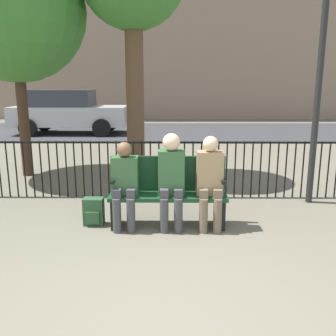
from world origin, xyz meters
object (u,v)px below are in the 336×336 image
Objects in this scene: tree_1 at (14,11)px; seated_person_1 at (171,176)px; park_bench at (168,189)px; backpack at (94,212)px; seated_person_2 at (210,178)px; lamp_post at (324,30)px; parked_car_0 at (68,111)px; seated_person_0 at (125,181)px.

seated_person_1 is at bearing -43.85° from tree_1.
backpack is at bearing -178.04° from park_bench.
tree_1 reaches higher than seated_person_2.
lamp_post is (1.72, 1.10, 1.95)m from seated_person_2.
seated_person_1 is at bearing -70.83° from park_bench.
parked_car_0 is at bearing 106.89° from backpack.
seated_person_2 is 0.30× the size of lamp_post.
backpack is 0.08× the size of tree_1.
parked_car_0 reaches higher than seated_person_0.
park_bench reaches higher than backpack.
seated_person_0 is (-0.56, -0.13, 0.15)m from park_bench.
lamp_post is at bearing 26.29° from seated_person_1.
seated_person_2 is at bearing -64.95° from parked_car_0.
park_bench is at bearing 166.97° from seated_person_2.
park_bench is 3.27m from lamp_post.
parked_car_0 reaches higher than backpack.
seated_person_1 is at bearing 179.78° from seated_person_2.
backpack is (-1.55, 0.09, -0.50)m from seated_person_2.
seated_person_2 reaches higher than park_bench.
seated_person_1 is 1.03× the size of seated_person_2.
seated_person_0 is 9.85m from parked_car_0.
backpack is at bearing -162.87° from lamp_post.
tree_1 is at bearing 124.89° from backpack.
seated_person_0 is at bearing -166.93° from park_bench.
park_bench is 1.35× the size of seated_person_0.
seated_person_1 is at bearing -67.54° from parked_car_0.
seated_person_0 is at bearing -12.21° from backpack.
backpack is (-1.01, -0.03, -0.31)m from park_bench.
seated_person_2 is at bearing -0.22° from seated_person_1.
seated_person_0 is 0.28× the size of lamp_post.
lamp_post is (2.22, 1.10, 1.92)m from seated_person_1.
seated_person_0 is 3.09× the size of backpack.
backpack is 4.55m from tree_1.
seated_person_0 reaches higher than backpack.
seated_person_2 is 0.29× the size of parked_car_0.
park_bench is at bearing -156.74° from lamp_post.
parked_car_0 is at bearing 115.05° from seated_person_2.
seated_person_1 is at bearing -4.88° from backpack.
seated_person_0 is 3.63m from lamp_post.
seated_person_0 is 0.94× the size of seated_person_2.
parked_car_0 is (-3.24, 9.30, 0.20)m from seated_person_0.
lamp_post is at bearing 23.26° from park_bench.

